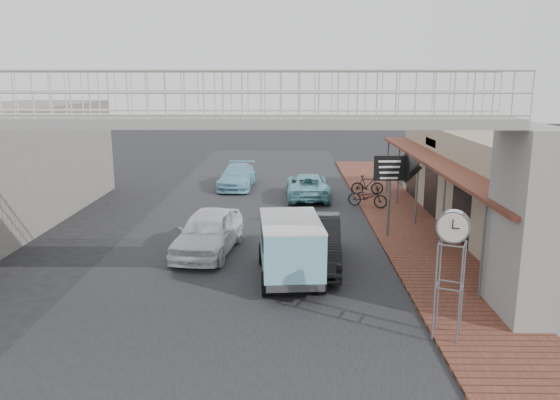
{
  "coord_description": "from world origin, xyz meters",
  "views": [
    {
      "loc": [
        1.51,
        -17.55,
        6.15
      ],
      "look_at": [
        1.19,
        1.98,
        1.8
      ],
      "focal_mm": 35.0,
      "sensor_mm": 36.0,
      "label": 1
    }
  ],
  "objects_px": {
    "white_hatchback": "(208,232)",
    "angkot_far": "(237,176)",
    "angkot_curb": "(308,186)",
    "motorcycle_far": "(367,185)",
    "angkot_van": "(290,240)",
    "dark_sedan": "(314,241)",
    "motorcycle_near": "(368,197)",
    "street_clock": "(453,233)",
    "arrow_sign": "(411,169)"
  },
  "relations": [
    {
      "from": "dark_sedan",
      "to": "angkot_far",
      "type": "xyz_separation_m",
      "value": [
        -3.82,
        13.24,
        -0.15
      ]
    },
    {
      "from": "angkot_van",
      "to": "motorcycle_near",
      "type": "height_order",
      "value": "angkot_van"
    },
    {
      "from": "angkot_curb",
      "to": "street_clock",
      "type": "height_order",
      "value": "street_clock"
    },
    {
      "from": "angkot_curb",
      "to": "motorcycle_far",
      "type": "height_order",
      "value": "angkot_curb"
    },
    {
      "from": "angkot_curb",
      "to": "angkot_far",
      "type": "height_order",
      "value": "angkot_far"
    },
    {
      "from": "dark_sedan",
      "to": "angkot_curb",
      "type": "xyz_separation_m",
      "value": [
        0.14,
        10.55,
        -0.16
      ]
    },
    {
      "from": "angkot_far",
      "to": "motorcycle_far",
      "type": "xyz_separation_m",
      "value": [
        7.15,
        -2.19,
        -0.05
      ]
    },
    {
      "from": "dark_sedan",
      "to": "street_clock",
      "type": "relative_size",
      "value": 1.59
    },
    {
      "from": "angkot_far",
      "to": "motorcycle_far",
      "type": "relative_size",
      "value": 2.67
    },
    {
      "from": "angkot_van",
      "to": "angkot_far",
      "type": "bearing_deg",
      "value": 97.0
    },
    {
      "from": "angkot_far",
      "to": "street_clock",
      "type": "height_order",
      "value": "street_clock"
    },
    {
      "from": "angkot_curb",
      "to": "motorcycle_far",
      "type": "xyz_separation_m",
      "value": [
        3.2,
        0.51,
        -0.04
      ]
    },
    {
      "from": "angkot_far",
      "to": "street_clock",
      "type": "xyz_separation_m",
      "value": [
        6.76,
        -18.65,
        2.02
      ]
    },
    {
      "from": "angkot_curb",
      "to": "arrow_sign",
      "type": "height_order",
      "value": "arrow_sign"
    },
    {
      "from": "white_hatchback",
      "to": "angkot_far",
      "type": "bearing_deg",
      "value": 97.77
    },
    {
      "from": "angkot_curb",
      "to": "angkot_far",
      "type": "bearing_deg",
      "value": -35.14
    },
    {
      "from": "dark_sedan",
      "to": "angkot_curb",
      "type": "bearing_deg",
      "value": 92.12
    },
    {
      "from": "angkot_curb",
      "to": "arrow_sign",
      "type": "distance_m",
      "value": 8.47
    },
    {
      "from": "angkot_curb",
      "to": "street_clock",
      "type": "xyz_separation_m",
      "value": [
        2.8,
        -15.96,
        2.03
      ]
    },
    {
      "from": "dark_sedan",
      "to": "angkot_far",
      "type": "height_order",
      "value": "dark_sedan"
    },
    {
      "from": "street_clock",
      "to": "angkot_curb",
      "type": "bearing_deg",
      "value": 123.63
    },
    {
      "from": "angkot_far",
      "to": "arrow_sign",
      "type": "height_order",
      "value": "arrow_sign"
    },
    {
      "from": "dark_sedan",
      "to": "white_hatchback",
      "type": "bearing_deg",
      "value": 164.41
    },
    {
      "from": "white_hatchback",
      "to": "motorcycle_near",
      "type": "relative_size",
      "value": 2.38
    },
    {
      "from": "white_hatchback",
      "to": "angkot_van",
      "type": "xyz_separation_m",
      "value": [
        2.93,
        -2.59,
        0.47
      ]
    },
    {
      "from": "angkot_van",
      "to": "dark_sedan",
      "type": "bearing_deg",
      "value": 54.28
    },
    {
      "from": "motorcycle_near",
      "to": "angkot_van",
      "type": "bearing_deg",
      "value": -178.17
    },
    {
      "from": "street_clock",
      "to": "arrow_sign",
      "type": "distance_m",
      "value": 8.69
    },
    {
      "from": "angkot_far",
      "to": "street_clock",
      "type": "bearing_deg",
      "value": -67.5
    },
    {
      "from": "angkot_curb",
      "to": "motorcycle_near",
      "type": "relative_size",
      "value": 2.44
    },
    {
      "from": "angkot_far",
      "to": "angkot_van",
      "type": "xyz_separation_m",
      "value": [
        3.01,
        -14.59,
        0.59
      ]
    },
    {
      "from": "white_hatchback",
      "to": "street_clock",
      "type": "relative_size",
      "value": 1.48
    },
    {
      "from": "white_hatchback",
      "to": "angkot_far",
      "type": "height_order",
      "value": "white_hatchback"
    },
    {
      "from": "motorcycle_near",
      "to": "motorcycle_far",
      "type": "relative_size",
      "value": 1.13
    },
    {
      "from": "angkot_curb",
      "to": "angkot_van",
      "type": "relative_size",
      "value": 1.14
    },
    {
      "from": "angkot_far",
      "to": "angkot_van",
      "type": "bearing_deg",
      "value": -75.76
    },
    {
      "from": "angkot_far",
      "to": "dark_sedan",
      "type": "bearing_deg",
      "value": -71.33
    },
    {
      "from": "angkot_far",
      "to": "angkot_van",
      "type": "height_order",
      "value": "angkot_van"
    },
    {
      "from": "dark_sedan",
      "to": "angkot_van",
      "type": "relative_size",
      "value": 1.19
    },
    {
      "from": "white_hatchback",
      "to": "angkot_curb",
      "type": "height_order",
      "value": "white_hatchback"
    },
    {
      "from": "angkot_curb",
      "to": "motorcycle_far",
      "type": "relative_size",
      "value": 2.76
    },
    {
      "from": "motorcycle_far",
      "to": "street_clock",
      "type": "height_order",
      "value": "street_clock"
    },
    {
      "from": "angkot_far",
      "to": "arrow_sign",
      "type": "xyz_separation_m",
      "value": [
        7.67,
        -10.01,
        2.09
      ]
    },
    {
      "from": "motorcycle_far",
      "to": "angkot_van",
      "type": "bearing_deg",
      "value": 163.69
    },
    {
      "from": "motorcycle_far",
      "to": "dark_sedan",
      "type": "bearing_deg",
      "value": 165.39
    },
    {
      "from": "angkot_van",
      "to": "motorcycle_far",
      "type": "bearing_deg",
      "value": 66.85
    },
    {
      "from": "arrow_sign",
      "to": "angkot_far",
      "type": "bearing_deg",
      "value": 123.81
    },
    {
      "from": "motorcycle_near",
      "to": "motorcycle_far",
      "type": "distance_m",
      "value": 2.96
    },
    {
      "from": "white_hatchback",
      "to": "arrow_sign",
      "type": "bearing_deg",
      "value": 22.06
    },
    {
      "from": "white_hatchback",
      "to": "motorcycle_near",
      "type": "bearing_deg",
      "value": 53.19
    }
  ]
}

